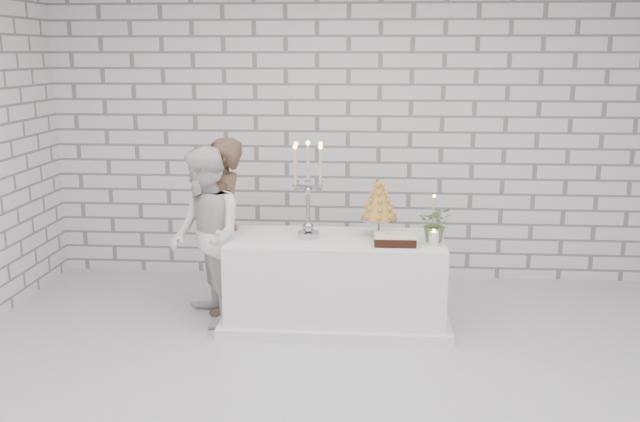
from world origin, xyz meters
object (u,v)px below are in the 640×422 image
Objects in this scene: croquembouche at (379,207)px; cake_table at (336,281)px; bride at (206,237)px; groom at (223,227)px; candelabra at (308,190)px.

cake_table is at bearing -164.28° from croquembouche.
bride reaches higher than cake_table.
groom is at bearing 175.56° from croquembouche.
groom is 0.29m from bride.
bride is at bearing -175.79° from candelabra.
candelabra is at bearing -178.64° from cake_table.
cake_table is 2.20× the size of candelabra.
groom reaches higher than bride.
groom reaches higher than cake_table.
bride is (-0.09, -0.27, -0.02)m from groom.
bride is at bearing -13.26° from groom.
croquembouche is (0.59, 0.11, -0.16)m from candelabra.
cake_table is 0.72m from croquembouche.
candelabra is (0.86, 0.06, 0.40)m from bride.
bride is at bearing -176.40° from cake_table.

